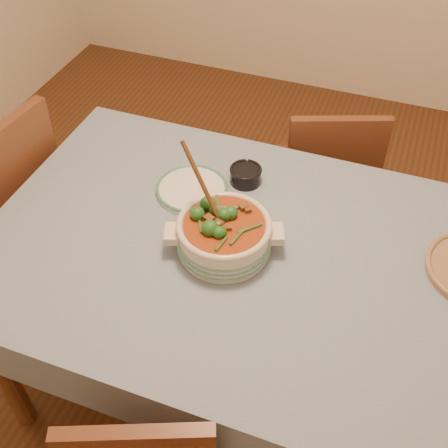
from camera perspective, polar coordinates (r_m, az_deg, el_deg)
name	(u,v)px	position (r m, az deg, el deg)	size (l,w,h in m)	color
floor	(246,381)	(2.32, 2.25, -15.61)	(4.50, 4.50, 0.00)	#482A14
dining_table	(252,273)	(1.77, 2.85, -4.97)	(1.68, 1.08, 0.76)	brown
stew_casserole	(224,233)	(1.66, 0.00, -0.95)	(0.36, 0.35, 0.33)	beige
white_plate	(192,189)	(1.90, -3.29, 3.58)	(0.27, 0.27, 0.02)	silver
condiment_bowl	(246,174)	(1.92, 2.21, 5.07)	(0.13, 0.13, 0.06)	black
chair_far	(326,175)	(2.46, 10.37, 4.93)	(0.50, 0.50, 0.82)	brown
chair_left	(5,208)	(2.33, -21.39, 1.57)	(0.48, 0.48, 0.94)	brown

